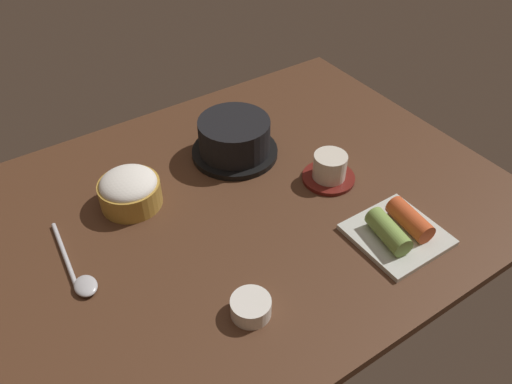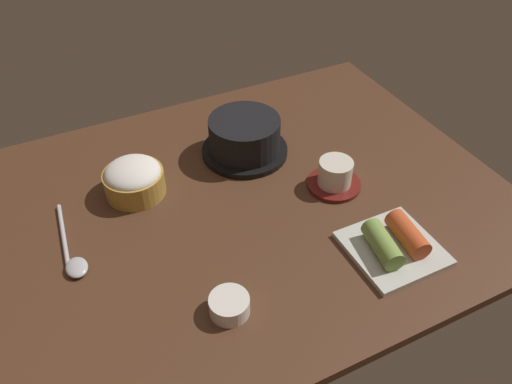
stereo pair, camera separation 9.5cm
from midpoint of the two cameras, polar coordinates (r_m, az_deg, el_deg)
dining_table at (r=98.13cm, az=1.20°, el=-1.52°), size 100.00×76.00×2.00cm
stone_pot at (r=106.59cm, az=1.27°, el=6.06°), size 18.13×18.13×8.30cm
rice_bowl at (r=98.71cm, az=-10.83°, el=1.35°), size 11.54×11.54×6.91cm
tea_cup_with_saucer at (r=100.99cm, az=11.46°, el=1.70°), size 10.56×10.56×5.90cm
kimchi_plate at (r=91.67cm, az=18.04°, el=-5.64°), size 14.98×14.98×4.70cm
side_bowl_near at (r=79.37cm, az=0.49°, el=-12.65°), size 6.31×6.31×3.02cm
spoon at (r=90.67cm, az=-17.03°, el=-7.05°), size 3.60×19.27×1.35cm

